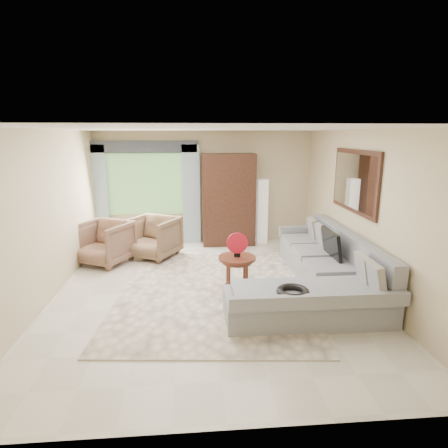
{
  "coord_description": "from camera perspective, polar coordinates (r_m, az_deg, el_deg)",
  "views": [
    {
      "loc": [
        -0.26,
        -5.75,
        2.53
      ],
      "look_at": [
        0.25,
        0.35,
        1.05
      ],
      "focal_mm": 30.0,
      "sensor_mm": 36.0,
      "label": 1
    }
  ],
  "objects": [
    {
      "name": "ground",
      "position": [
        6.28,
        -2.04,
        -10.15
      ],
      "size": [
        6.0,
        6.0,
        0.0
      ],
      "primitive_type": "plane",
      "color": "silver",
      "rests_on": "ground"
    },
    {
      "name": "area_rug",
      "position": [
        6.3,
        -1.54,
        -9.96
      ],
      "size": [
        3.34,
        4.25,
        0.02
      ],
      "primitive_type": "cube",
      "rotation": [
        0.0,
        0.0,
        -0.09
      ],
      "color": "beige",
      "rests_on": "ground"
    },
    {
      "name": "sectional_sofa",
      "position": [
        6.34,
        14.48,
        -7.6
      ],
      "size": [
        2.3,
        3.46,
        0.9
      ],
      "color": "#96989E",
      "rests_on": "ground"
    },
    {
      "name": "tv_screen",
      "position": [
        6.56,
        16.06,
        -2.96
      ],
      "size": [
        0.14,
        0.74,
        0.48
      ],
      "primitive_type": "cube",
      "rotation": [
        0.0,
        -0.17,
        0.0
      ],
      "color": "black",
      "rests_on": "sectional_sofa"
    },
    {
      "name": "garden_hose",
      "position": [
        4.98,
        10.44,
        -10.11
      ],
      "size": [
        0.43,
        0.43,
        0.09
      ],
      "primitive_type": "torus",
      "color": "black",
      "rests_on": "sectional_sofa"
    },
    {
      "name": "coffee_table",
      "position": [
        6.13,
        1.98,
        -7.57
      ],
      "size": [
        0.61,
        0.61,
        0.61
      ],
      "rotation": [
        0.0,
        0.0,
        0.02
      ],
      "color": "#492113",
      "rests_on": "ground"
    },
    {
      "name": "red_disc",
      "position": [
        5.96,
        2.02,
        -2.92
      ],
      "size": [
        0.34,
        0.04,
        0.34
      ],
      "primitive_type": "cylinder",
      "rotation": [
        1.57,
        0.0,
        -0.05
      ],
      "color": "red",
      "rests_on": "coffee_table"
    },
    {
      "name": "armchair_left",
      "position": [
        7.8,
        -17.76,
        -2.74
      ],
      "size": [
        1.24,
        1.25,
        0.85
      ],
      "primitive_type": "imported",
      "rotation": [
        0.0,
        0.0,
        -0.48
      ],
      "color": "#8A5E4B",
      "rests_on": "ground"
    },
    {
      "name": "armchair_right",
      "position": [
        7.94,
        -10.76,
        -2.02
      ],
      "size": [
        1.25,
        1.26,
        0.85
      ],
      "primitive_type": "imported",
      "rotation": [
        0.0,
        0.0,
        -0.51
      ],
      "color": "brown",
      "rests_on": "ground"
    },
    {
      "name": "potted_plant",
      "position": [
        8.89,
        -18.01,
        -2.0
      ],
      "size": [
        0.46,
        0.4,
        0.49
      ],
      "primitive_type": "imported",
      "rotation": [
        0.0,
        0.0,
        0.05
      ],
      "color": "#999999",
      "rests_on": "ground"
    },
    {
      "name": "armoire",
      "position": [
        8.63,
        0.69,
        3.72
      ],
      "size": [
        1.2,
        0.55,
        2.1
      ],
      "primitive_type": "cube",
      "color": "black",
      "rests_on": "ground"
    },
    {
      "name": "floor_lamp",
      "position": [
        8.86,
        5.81,
        1.93
      ],
      "size": [
        0.24,
        0.24,
        1.5
      ],
      "primitive_type": "cube",
      "color": "silver",
      "rests_on": "ground"
    },
    {
      "name": "window",
      "position": [
        8.86,
        -11.86,
        5.97
      ],
      "size": [
        1.8,
        0.04,
        1.4
      ],
      "primitive_type": "cube",
      "color": "#669E59",
      "rests_on": "wall_back"
    },
    {
      "name": "curtain_left",
      "position": [
        8.99,
        -18.52,
        4.06
      ],
      "size": [
        0.4,
        0.08,
        2.3
      ],
      "primitive_type": "cube",
      "color": "#9EB7CC",
      "rests_on": "ground"
    },
    {
      "name": "curtain_right",
      "position": [
        8.74,
        -4.99,
        4.45
      ],
      "size": [
        0.4,
        0.08,
        2.3
      ],
      "primitive_type": "cube",
      "color": "#9EB7CC",
      "rests_on": "ground"
    },
    {
      "name": "valance",
      "position": [
        8.72,
        -12.19,
        11.45
      ],
      "size": [
        2.4,
        0.12,
        0.26
      ],
      "primitive_type": "cube",
      "color": "#1E232D",
      "rests_on": "wall_back"
    },
    {
      "name": "wall_mirror",
      "position": [
        6.72,
        19.28,
        6.18
      ],
      "size": [
        0.05,
        1.7,
        1.05
      ],
      "color": "black",
      "rests_on": "wall_right"
    }
  ]
}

